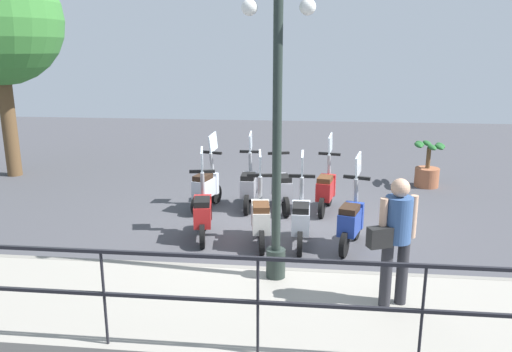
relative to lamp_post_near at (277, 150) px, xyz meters
name	(u,v)px	position (x,y,z in m)	size (l,w,h in m)	color
ground_plane	(282,227)	(2.40, 0.06, -1.93)	(28.00, 28.00, 0.00)	#424247
promenade_walkway	(267,309)	(-0.75, 0.06, -1.85)	(2.20, 20.00, 0.15)	gray
fence_railing	(258,286)	(-1.80, 0.06, -1.02)	(0.04, 16.03, 1.07)	black
lamp_post_near	(277,150)	(0.00, 0.00, 0.00)	(0.26, 0.90, 4.03)	#232D28
pedestrian_with_bag	(396,233)	(-0.62, -1.46, -0.85)	(0.47, 0.61, 1.59)	#28282D
potted_palm	(427,168)	(5.55, -3.21, -1.48)	(1.06, 0.66, 1.05)	#9E5B3D
scooter_near_0	(351,220)	(1.51, -1.12, -1.44)	(1.20, 0.55, 1.54)	black
scooter_near_1	(301,218)	(1.50, -0.30, -1.44)	(1.23, 0.44, 1.54)	black
scooter_near_2	(261,217)	(1.48, 0.36, -1.44)	(1.23, 0.45, 1.54)	black
scooter_near_3	(203,212)	(1.65, 1.37, -1.44)	(1.22, 0.48, 1.54)	black
scooter_far_0	(326,188)	(3.38, -0.76, -1.44)	(1.22, 0.49, 1.54)	black
scooter_far_1	(281,187)	(3.36, 0.13, -1.44)	(1.20, 0.54, 1.54)	black
scooter_far_2	(249,186)	(3.43, 0.79, -1.44)	(1.23, 0.44, 1.54)	black
scooter_far_3	(206,186)	(3.27, 1.64, -1.44)	(1.21, 0.53, 1.54)	black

